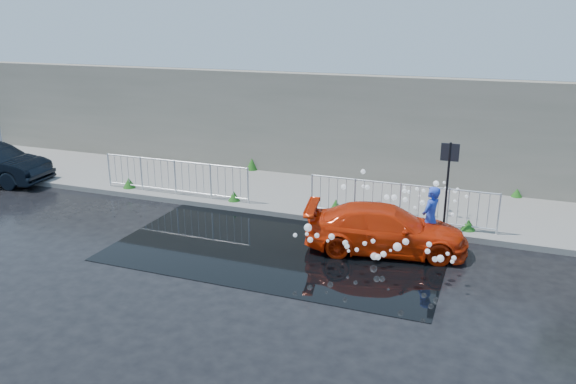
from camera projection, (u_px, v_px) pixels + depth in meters
name	position (u px, v px, depth m)	size (l,w,h in m)	color
ground	(246.00, 258.00, 13.33)	(90.00, 90.00, 0.00)	black
pavement	(313.00, 195.00, 17.76)	(30.00, 4.00, 0.15)	slate
curb	(291.00, 215.00, 15.98)	(30.00, 0.25, 0.16)	slate
retaining_wall	(335.00, 126.00, 19.18)	(30.00, 0.60, 3.50)	#6D6A5C
puddle	(282.00, 245.00, 14.05)	(8.00, 5.00, 0.01)	black
sign_post	(448.00, 173.00, 14.14)	(0.45, 0.06, 2.50)	black
railing_left	(175.00, 176.00, 17.47)	(5.05, 0.05, 1.10)	silver
railing_right	(400.00, 202.00, 15.07)	(5.05, 0.05, 1.10)	silver
weeds	(296.00, 190.00, 17.43)	(12.17, 3.93, 0.43)	#134814
water_spray	(392.00, 217.00, 14.05)	(3.59, 5.24, 1.07)	white
red_car	(386.00, 229.00, 13.58)	(1.58, 3.89, 1.13)	red
person	(430.00, 219.00, 13.57)	(0.59, 0.39, 1.62)	blue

